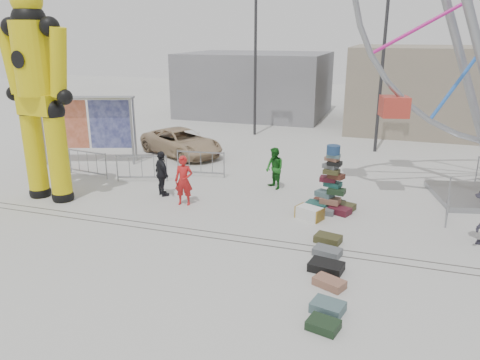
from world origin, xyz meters
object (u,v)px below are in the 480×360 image
(lamp_post_left, at_px, (257,57))
(parked_suv, at_px, (181,142))
(barricade_dummy_b, at_px, (142,168))
(barricade_dummy_c, at_px, (201,164))
(pedestrian_red, at_px, (184,181))
(pedestrian_green, at_px, (275,168))
(crash_test_dummy, at_px, (38,89))
(banner_scaffold, at_px, (88,114))
(pedestrian_black, at_px, (162,174))
(suitcase_tower, at_px, (331,192))
(barricade_wheel_front, at_px, (448,201))
(barricade_dummy_a, at_px, (88,163))
(lamp_post_right, at_px, (385,61))
(steamer_trunk, at_px, (310,213))

(lamp_post_left, height_order, parked_suv, lamp_post_left)
(barricade_dummy_b, xyz_separation_m, barricade_dummy_c, (2.01, 1.38, 0.00))
(barricade_dummy_c, height_order, pedestrian_red, pedestrian_red)
(pedestrian_green, bearing_deg, crash_test_dummy, -110.71)
(pedestrian_green, distance_m, parked_suv, 6.70)
(crash_test_dummy, xyz_separation_m, barricade_dummy_c, (4.16, 4.22, -3.43))
(banner_scaffold, distance_m, pedestrian_black, 6.28)
(suitcase_tower, xyz_separation_m, parked_suv, (-8.03, 5.22, 0.01))
(suitcase_tower, xyz_separation_m, pedestrian_green, (-2.39, 1.61, 0.17))
(lamp_post_left, bearing_deg, barricade_wheel_front, -47.28)
(crash_test_dummy, distance_m, barricade_dummy_a, 4.42)
(pedestrian_red, bearing_deg, pedestrian_green, 35.31)
(crash_test_dummy, relative_size, pedestrian_black, 4.44)
(banner_scaffold, bearing_deg, barricade_wheel_front, -26.48)
(lamp_post_right, bearing_deg, pedestrian_black, -127.39)
(barricade_dummy_b, height_order, pedestrian_black, pedestrian_black)
(steamer_trunk, xyz_separation_m, pedestrian_green, (-1.86, 2.66, 0.61))
(lamp_post_right, relative_size, barricade_dummy_b, 4.00)
(banner_scaffold, relative_size, pedestrian_green, 2.62)
(crash_test_dummy, distance_m, parked_suv, 8.20)
(lamp_post_right, distance_m, parked_suv, 10.60)
(lamp_post_right, xyz_separation_m, crash_test_dummy, (-10.99, -11.00, -0.51))
(barricade_dummy_a, relative_size, pedestrian_red, 1.14)
(crash_test_dummy, bearing_deg, pedestrian_green, 32.06)
(barricade_dummy_b, bearing_deg, barricade_wheel_front, -19.78)
(crash_test_dummy, relative_size, pedestrian_green, 4.67)
(banner_scaffold, distance_m, barricade_dummy_c, 5.95)
(parked_suv, bearing_deg, pedestrian_green, -94.34)
(crash_test_dummy, distance_m, barricade_dummy_c, 6.84)
(suitcase_tower, xyz_separation_m, banner_scaffold, (-11.39, 2.58, 1.66))
(suitcase_tower, bearing_deg, lamp_post_left, 132.89)
(parked_suv, bearing_deg, lamp_post_left, 7.70)
(suitcase_tower, xyz_separation_m, barricade_wheel_front, (3.74, 0.54, -0.09))
(lamp_post_left, height_order, barricade_dummy_c, lamp_post_left)
(barricade_dummy_c, bearing_deg, lamp_post_right, 36.79)
(barricade_wheel_front, xyz_separation_m, pedestrian_black, (-9.86, -1.05, 0.30))
(lamp_post_right, height_order, pedestrian_green, lamp_post_right)
(steamer_trunk, relative_size, barricade_dummy_b, 0.43)
(parked_suv, bearing_deg, pedestrian_red, -125.87)
(barricade_dummy_b, relative_size, barricade_dummy_c, 1.00)
(lamp_post_right, height_order, steamer_trunk, lamp_post_right)
(banner_scaffold, bearing_deg, pedestrian_black, -49.22)
(suitcase_tower, distance_m, parked_suv, 9.58)
(lamp_post_left, xyz_separation_m, pedestrian_black, (-0.24, -11.47, -3.63))
(steamer_trunk, bearing_deg, barricade_dummy_a, -167.71)
(crash_test_dummy, distance_m, banner_scaffold, 5.15)
(barricade_dummy_b, relative_size, barricade_wheel_front, 1.00)
(steamer_trunk, xyz_separation_m, barricade_dummy_c, (-5.19, 3.22, 0.35))
(steamer_trunk, bearing_deg, pedestrian_red, -156.63)
(barricade_wheel_front, bearing_deg, suitcase_tower, 104.03)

